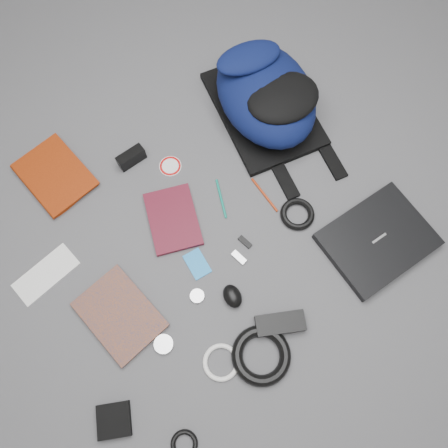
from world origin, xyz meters
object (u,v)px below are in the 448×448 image
backpack (266,94)px  dvd_case (173,219)px  laptop (377,240)px  mouse (232,296)px  compact_camera (131,158)px  textbook_red (31,193)px  power_brick (280,323)px  comic_book (95,336)px  pouch (114,420)px

backpack → dvd_case: bearing=-150.0°
laptop → mouse: mouse is taller
dvd_case → compact_camera: size_ratio=2.24×
laptop → textbook_red: laptop is taller
power_brick → comic_book: bearing=175.8°
compact_camera → power_brick: bearing=-85.8°
comic_book → dvd_case: (0.37, 0.20, -0.00)m
power_brick → pouch: 0.53m
textbook_red → compact_camera: bearing=-21.4°
laptop → mouse: bearing=167.4°
compact_camera → mouse: bearing=-91.1°
compact_camera → dvd_case: bearing=-92.5°
laptop → dvd_case: laptop is taller
comic_book → pouch: bearing=-114.9°
backpack → comic_book: (-0.83, -0.38, -0.09)m
backpack → laptop: size_ratio=1.47×
comic_book → compact_camera: bearing=40.4°
textbook_red → dvd_case: (0.35, -0.32, -0.01)m
laptop → power_brick: bearing=-174.7°
textbook_red → pouch: size_ratio=2.76×
dvd_case → mouse: (0.03, -0.31, 0.01)m
laptop → comic_book: laptop is taller
backpack → mouse: bearing=-123.3°
compact_camera → textbook_red: bearing=163.8°
laptop → textbook_red: (-0.85, 0.71, -0.00)m
laptop → backpack: bearing=91.6°
textbook_red → compact_camera: size_ratio=2.62×
textbook_red → mouse: size_ratio=3.39×
pouch → compact_camera: bearing=58.8°
laptop → dvd_case: bearing=139.8°
comic_book → power_brick: 0.54m
backpack → mouse: backpack is taller
dvd_case → power_brick: power_brick is taller
dvd_case → pouch: size_ratio=2.36×
backpack → textbook_red: backpack is taller
backpack → mouse: (-0.44, -0.50, -0.08)m
dvd_case → mouse: 0.31m
laptop → comic_book: 0.90m
textbook_red → pouch: (-0.08, -0.74, -0.00)m
backpack → laptop: (0.04, -0.58, -0.08)m
textbook_red → mouse: (0.38, -0.62, 0.01)m
compact_camera → pouch: compact_camera is taller
power_brick → mouse: bearing=142.3°
mouse → laptop: bearing=-3.6°
backpack → compact_camera: (-0.48, 0.06, -0.07)m
comic_book → mouse: (0.40, -0.11, 0.01)m
laptop → pouch: (-0.93, -0.03, -0.00)m
laptop → comic_book: bearing=165.0°
mouse → power_brick: mouse is taller
textbook_red → comic_book: (-0.02, -0.51, -0.00)m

